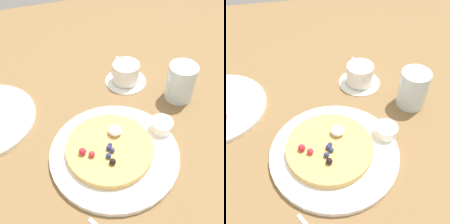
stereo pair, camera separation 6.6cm
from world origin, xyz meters
The scene contains 7 objects.
ground_plane centered at (0.00, 0.00, -1.50)cm, with size 165.56×151.97×3.00cm, color olive.
pancake_plate centered at (-0.70, -6.95, 0.69)cm, with size 29.44×29.44×1.38cm, color white.
pancake_with_berries centered at (-1.70, -6.44, 2.31)cm, with size 19.70×19.70×3.62cm.
syrup_ramekin centered at (12.16, -4.25, 2.75)cm, with size 5.45×5.45×2.66cm.
coffee_saucer centered at (10.99, 16.92, 0.31)cm, with size 12.01×12.01×0.63cm, color white.
coffee_cup centered at (10.96, 17.08, 3.52)cm, with size 7.69×10.63×5.58cm.
water_glass centered at (22.46, 6.13, 5.18)cm, with size 7.55×7.55×10.37cm, color silver.
Camera 2 is at (-6.91, -44.11, 53.23)cm, focal length 44.86 mm.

